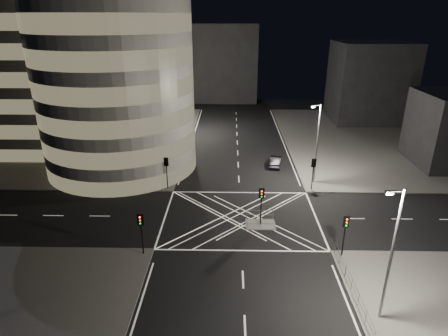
{
  "coord_description": "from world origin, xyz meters",
  "views": [
    {
      "loc": [
        -1.06,
        -34.64,
        19.92
      ],
      "look_at": [
        -1.87,
        6.46,
        3.0
      ],
      "focal_mm": 30.0,
      "sensor_mm": 36.0,
      "label": 1
    }
  ],
  "objects_px": {
    "street_lamp_left_far": "(183,103)",
    "street_lamp_right_far": "(317,142)",
    "traffic_signal_nr": "(345,229)",
    "street_lamp_right_near": "(391,253)",
    "traffic_signal_nl": "(141,227)",
    "central_island": "(260,224)",
    "traffic_signal_fr": "(313,168)",
    "street_lamp_left_near": "(167,133)",
    "traffic_signal_island": "(261,200)",
    "traffic_signal_fl": "(166,167)",
    "sedan": "(275,161)"
  },
  "relations": [
    {
      "from": "street_lamp_left_near",
      "to": "street_lamp_right_far",
      "type": "height_order",
      "value": "same"
    },
    {
      "from": "traffic_signal_fl",
      "to": "street_lamp_left_near",
      "type": "bearing_deg",
      "value": 96.97
    },
    {
      "from": "central_island",
      "to": "sedan",
      "type": "xyz_separation_m",
      "value": [
        3.26,
        16.28,
        0.63
      ]
    },
    {
      "from": "traffic_signal_nl",
      "to": "street_lamp_left_far",
      "type": "distance_m",
      "value": 36.9
    },
    {
      "from": "traffic_signal_nl",
      "to": "street_lamp_left_far",
      "type": "height_order",
      "value": "street_lamp_left_far"
    },
    {
      "from": "traffic_signal_nr",
      "to": "street_lamp_left_far",
      "type": "bearing_deg",
      "value": 116.36
    },
    {
      "from": "street_lamp_left_near",
      "to": "central_island",
      "type": "bearing_deg",
      "value": -49.73
    },
    {
      "from": "traffic_signal_nl",
      "to": "sedan",
      "type": "bearing_deg",
      "value": 56.92
    },
    {
      "from": "street_lamp_left_near",
      "to": "street_lamp_right_far",
      "type": "distance_m",
      "value": 19.11
    },
    {
      "from": "street_lamp_left_near",
      "to": "sedan",
      "type": "bearing_deg",
      "value": 10.72
    },
    {
      "from": "street_lamp_left_far",
      "to": "sedan",
      "type": "xyz_separation_m",
      "value": [
        14.69,
        -15.22,
        -4.84
      ]
    },
    {
      "from": "traffic_signal_nr",
      "to": "sedan",
      "type": "height_order",
      "value": "traffic_signal_nr"
    },
    {
      "from": "street_lamp_left_far",
      "to": "street_lamp_right_far",
      "type": "relative_size",
      "value": 1.0
    },
    {
      "from": "traffic_signal_nl",
      "to": "street_lamp_left_far",
      "type": "bearing_deg",
      "value": 90.99
    },
    {
      "from": "traffic_signal_fr",
      "to": "street_lamp_left_far",
      "type": "xyz_separation_m",
      "value": [
        -18.24,
        23.2,
        2.63
      ]
    },
    {
      "from": "sedan",
      "to": "street_lamp_left_far",
      "type": "bearing_deg",
      "value": -36.08
    },
    {
      "from": "traffic_signal_fl",
      "to": "traffic_signal_fr",
      "type": "xyz_separation_m",
      "value": [
        17.6,
        0.0,
        0.0
      ]
    },
    {
      "from": "traffic_signal_nr",
      "to": "street_lamp_right_far",
      "type": "xyz_separation_m",
      "value": [
        0.64,
        15.8,
        2.63
      ]
    },
    {
      "from": "traffic_signal_island",
      "to": "street_lamp_right_near",
      "type": "height_order",
      "value": "street_lamp_right_near"
    },
    {
      "from": "traffic_signal_fl",
      "to": "traffic_signal_nl",
      "type": "distance_m",
      "value": 13.6
    },
    {
      "from": "street_lamp_right_far",
      "to": "street_lamp_left_far",
      "type": "bearing_deg",
      "value": 131.94
    },
    {
      "from": "traffic_signal_island",
      "to": "street_lamp_left_far",
      "type": "distance_m",
      "value": 33.61
    },
    {
      "from": "traffic_signal_nl",
      "to": "street_lamp_right_near",
      "type": "relative_size",
      "value": 0.4
    },
    {
      "from": "traffic_signal_fr",
      "to": "street_lamp_left_near",
      "type": "distance_m",
      "value": 19.14
    },
    {
      "from": "traffic_signal_nr",
      "to": "street_lamp_left_near",
      "type": "relative_size",
      "value": 0.4
    },
    {
      "from": "street_lamp_left_far",
      "to": "traffic_signal_fr",
      "type": "bearing_deg",
      "value": -51.83
    },
    {
      "from": "traffic_signal_fl",
      "to": "street_lamp_right_near",
      "type": "xyz_separation_m",
      "value": [
        18.24,
        -20.8,
        2.63
      ]
    },
    {
      "from": "traffic_signal_nl",
      "to": "traffic_signal_nr",
      "type": "height_order",
      "value": "same"
    },
    {
      "from": "traffic_signal_fl",
      "to": "street_lamp_right_far",
      "type": "xyz_separation_m",
      "value": [
        18.24,
        2.2,
        2.63
      ]
    },
    {
      "from": "street_lamp_left_far",
      "to": "street_lamp_right_far",
      "type": "bearing_deg",
      "value": -48.06
    },
    {
      "from": "street_lamp_right_far",
      "to": "sedan",
      "type": "height_order",
      "value": "street_lamp_right_far"
    },
    {
      "from": "traffic_signal_island",
      "to": "street_lamp_left_far",
      "type": "relative_size",
      "value": 0.4
    },
    {
      "from": "street_lamp_left_far",
      "to": "street_lamp_right_far",
      "type": "distance_m",
      "value": 28.23
    },
    {
      "from": "street_lamp_left_far",
      "to": "street_lamp_right_near",
      "type": "xyz_separation_m",
      "value": [
        18.87,
        -44.0,
        0.0
      ]
    },
    {
      "from": "traffic_signal_fr",
      "to": "street_lamp_right_far",
      "type": "relative_size",
      "value": 0.4
    },
    {
      "from": "street_lamp_left_near",
      "to": "street_lamp_left_far",
      "type": "bearing_deg",
      "value": 90.0
    },
    {
      "from": "street_lamp_left_far",
      "to": "street_lamp_right_near",
      "type": "distance_m",
      "value": 47.88
    },
    {
      "from": "traffic_signal_nr",
      "to": "street_lamp_left_far",
      "type": "relative_size",
      "value": 0.4
    },
    {
      "from": "sedan",
      "to": "street_lamp_right_far",
      "type": "bearing_deg",
      "value": 135.78
    },
    {
      "from": "traffic_signal_nr",
      "to": "street_lamp_right_near",
      "type": "height_order",
      "value": "street_lamp_right_near"
    },
    {
      "from": "central_island",
      "to": "street_lamp_right_far",
      "type": "xyz_separation_m",
      "value": [
        7.44,
        10.5,
        5.47
      ]
    },
    {
      "from": "traffic_signal_fl",
      "to": "traffic_signal_fr",
      "type": "relative_size",
      "value": 1.0
    },
    {
      "from": "street_lamp_right_near",
      "to": "central_island",
      "type": "bearing_deg",
      "value": 120.75
    },
    {
      "from": "traffic_signal_fl",
      "to": "traffic_signal_nr",
      "type": "bearing_deg",
      "value": -37.69
    },
    {
      "from": "traffic_signal_fr",
      "to": "street_lamp_right_near",
      "type": "relative_size",
      "value": 0.4
    },
    {
      "from": "traffic_signal_island",
      "to": "street_lamp_right_near",
      "type": "distance_m",
      "value": 14.78
    },
    {
      "from": "street_lamp_left_near",
      "to": "traffic_signal_fl",
      "type": "bearing_deg",
      "value": -83.03
    },
    {
      "from": "central_island",
      "to": "street_lamp_left_near",
      "type": "bearing_deg",
      "value": 130.27
    },
    {
      "from": "central_island",
      "to": "traffic_signal_fr",
      "type": "xyz_separation_m",
      "value": [
        6.8,
        8.3,
        2.84
      ]
    },
    {
      "from": "traffic_signal_nr",
      "to": "street_lamp_right_far",
      "type": "distance_m",
      "value": 16.03
    }
  ]
}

